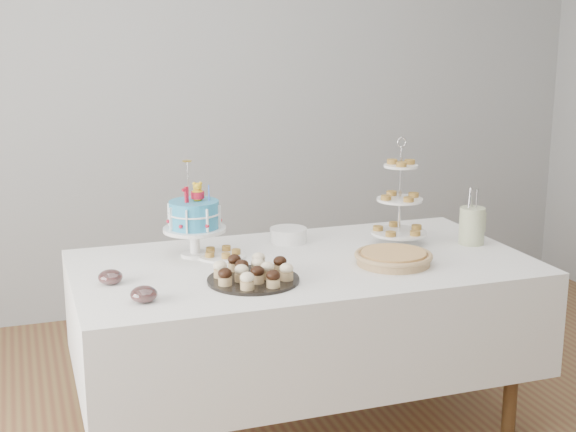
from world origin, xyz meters
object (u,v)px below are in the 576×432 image
object	(u,v)px
plate_stack	(288,235)
jam_bowl_a	(144,294)
cupcake_tray	(253,271)
jam_bowl_b	(110,277)
tiered_stand	(400,200)
birthday_cake	(195,231)
utensil_pitcher	(472,224)
table	(303,312)
pastry_plate	(222,254)
pie	(393,257)

from	to	relation	value
plate_stack	jam_bowl_a	xyz separation A→B (m)	(-0.76, -0.60, -0.01)
cupcake_tray	jam_bowl_b	world-z (taller)	cupcake_tray
tiered_stand	plate_stack	distance (m)	0.53
jam_bowl_b	birthday_cake	bearing A→B (deg)	34.19
jam_bowl_a	jam_bowl_b	bearing A→B (deg)	109.88
jam_bowl_a	utensil_pitcher	world-z (taller)	utensil_pitcher
birthday_cake	jam_bowl_b	distance (m)	0.48
birthday_cake	jam_bowl_b	size ratio (longest dim) A/B	4.38
cupcake_tray	tiered_stand	bearing A→B (deg)	21.32
tiered_stand	plate_stack	world-z (taller)	tiered_stand
plate_stack	jam_bowl_b	xyz separation A→B (m)	(-0.85, -0.35, -0.01)
jam_bowl_a	jam_bowl_b	xyz separation A→B (m)	(-0.09, 0.25, -0.00)
table	cupcake_tray	distance (m)	0.43
jam_bowl_a	cupcake_tray	bearing A→B (deg)	12.52
pastry_plate	utensil_pitcher	world-z (taller)	utensil_pitcher
pie	jam_bowl_a	xyz separation A→B (m)	(-1.07, -0.13, -0.00)
tiered_stand	pie	bearing A→B (deg)	-120.47
birthday_cake	utensil_pitcher	size ratio (longest dim) A/B	1.61
birthday_cake	jam_bowl_b	bearing A→B (deg)	-162.44
plate_stack	birthday_cake	bearing A→B (deg)	-169.63
pastry_plate	jam_bowl_b	bearing A→B (deg)	-156.25
pie	jam_bowl_a	world-z (taller)	jam_bowl_a
cupcake_tray	jam_bowl_b	size ratio (longest dim) A/B	3.81
pie	pastry_plate	size ratio (longest dim) A/B	1.54
birthday_cake	utensil_pitcher	bearing A→B (deg)	-26.42
birthday_cake	jam_bowl_b	xyz separation A→B (m)	(-0.39, -0.27, -0.09)
birthday_cake	cupcake_tray	world-z (taller)	birthday_cake
pie	plate_stack	distance (m)	0.56
table	utensil_pitcher	bearing A→B (deg)	0.93
birthday_cake	plate_stack	size ratio (longest dim) A/B	2.46
pie	pastry_plate	xyz separation A→B (m)	(-0.65, 0.34, -0.02)
pie	jam_bowl_b	xyz separation A→B (m)	(-1.16, 0.12, -0.00)
tiered_stand	jam_bowl_a	size ratio (longest dim) A/B	4.92
birthday_cake	jam_bowl_a	size ratio (longest dim) A/B	4.17
pie	utensil_pitcher	world-z (taller)	utensil_pitcher
birthday_cake	jam_bowl_a	world-z (taller)	birthday_cake
birthday_cake	cupcake_tray	bearing A→B (deg)	-88.32
cupcake_tray	plate_stack	world-z (taller)	cupcake_tray
pastry_plate	cupcake_tray	bearing A→B (deg)	-85.03
utensil_pitcher	birthday_cake	bearing A→B (deg)	-177.52
tiered_stand	plate_stack	bearing A→B (deg)	157.16
pastry_plate	jam_bowl_b	size ratio (longest dim) A/B	2.23
table	utensil_pitcher	world-z (taller)	utensil_pitcher
table	plate_stack	bearing A→B (deg)	82.56
table	pastry_plate	xyz separation A→B (m)	(-0.31, 0.18, 0.24)
cupcake_tray	jam_bowl_a	distance (m)	0.45
table	tiered_stand	distance (m)	0.68
cupcake_tray	jam_bowl_b	xyz separation A→B (m)	(-0.53, 0.15, -0.01)
jam_bowl_b	pastry_plate	bearing A→B (deg)	23.75
birthday_cake	pastry_plate	size ratio (longest dim) A/B	1.96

